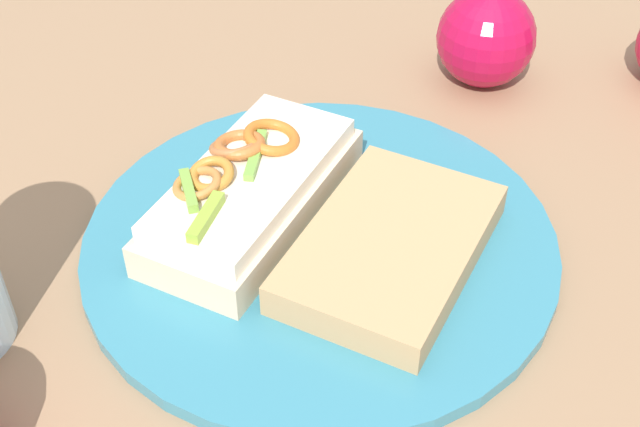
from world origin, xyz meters
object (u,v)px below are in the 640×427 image
Objects in this scene: bread_slice_side at (391,247)px; apple_2 at (486,38)px; sandwich at (251,190)px; plate at (320,242)px.

bread_slice_side is 1.91× the size of apple_2.
bread_slice_side is at bearing -90.10° from sandwich.
apple_2 is at bearing -18.04° from sandwich.
plate is 1.66× the size of sandwich.
sandwich is (-0.04, 0.03, 0.03)m from plate.
plate is at bearing -135.20° from apple_2.
plate is 0.25m from apple_2.
apple_2 is (0.22, 0.14, 0.01)m from sandwich.
sandwich is at bearing 141.27° from plate.
apple_2 reaches higher than plate.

